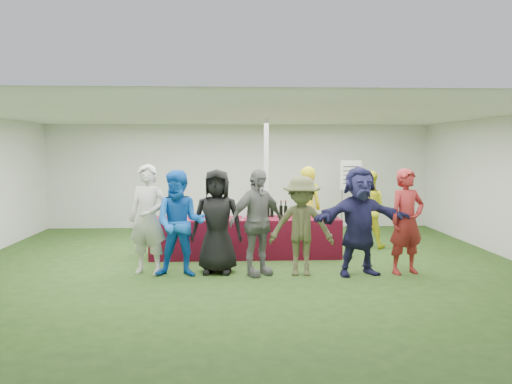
{
  "coord_description": "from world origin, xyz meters",
  "views": [
    {
      "loc": [
        -0.22,
        -9.09,
        2.08
      ],
      "look_at": [
        0.25,
        0.38,
        1.25
      ],
      "focal_mm": 35.0,
      "sensor_mm": 36.0,
      "label": 1
    }
  ],
  "objects_px": {
    "wine_list_sign": "(351,181)",
    "serving_table": "(246,237)",
    "customer_0": "(148,219)",
    "customer_4": "(301,226)",
    "dump_bucket": "(330,214)",
    "customer_3": "(257,222)",
    "customer_6": "(407,221)",
    "customer_1": "(180,224)",
    "staff_pourer": "(306,209)",
    "customer_5": "(359,221)",
    "staff_back": "(367,209)",
    "customer_2": "(217,221)"
  },
  "relations": [
    {
      "from": "customer_4",
      "to": "customer_5",
      "type": "bearing_deg",
      "value": 5.73
    },
    {
      "from": "customer_4",
      "to": "customer_6",
      "type": "relative_size",
      "value": 0.93
    },
    {
      "from": "serving_table",
      "to": "customer_6",
      "type": "height_order",
      "value": "customer_6"
    },
    {
      "from": "staff_pourer",
      "to": "customer_2",
      "type": "height_order",
      "value": "customer_2"
    },
    {
      "from": "wine_list_sign",
      "to": "customer_5",
      "type": "bearing_deg",
      "value": -101.3
    },
    {
      "from": "wine_list_sign",
      "to": "customer_1",
      "type": "relative_size",
      "value": 1.04
    },
    {
      "from": "customer_4",
      "to": "customer_6",
      "type": "distance_m",
      "value": 1.76
    },
    {
      "from": "staff_pourer",
      "to": "customer_1",
      "type": "bearing_deg",
      "value": 32.55
    },
    {
      "from": "customer_1",
      "to": "dump_bucket",
      "type": "bearing_deg",
      "value": 27.54
    },
    {
      "from": "customer_2",
      "to": "customer_4",
      "type": "xyz_separation_m",
      "value": [
        1.39,
        -0.2,
        -0.06
      ]
    },
    {
      "from": "customer_0",
      "to": "customer_4",
      "type": "height_order",
      "value": "customer_0"
    },
    {
      "from": "customer_0",
      "to": "customer_4",
      "type": "distance_m",
      "value": 2.53
    },
    {
      "from": "wine_list_sign",
      "to": "customer_6",
      "type": "bearing_deg",
      "value": -89.04
    },
    {
      "from": "wine_list_sign",
      "to": "customer_6",
      "type": "height_order",
      "value": "wine_list_sign"
    },
    {
      "from": "customer_6",
      "to": "customer_1",
      "type": "bearing_deg",
      "value": 163.74
    },
    {
      "from": "customer_5",
      "to": "customer_6",
      "type": "xyz_separation_m",
      "value": [
        0.81,
        0.04,
        -0.02
      ]
    },
    {
      "from": "serving_table",
      "to": "customer_0",
      "type": "bearing_deg",
      "value": -143.31
    },
    {
      "from": "staff_back",
      "to": "customer_1",
      "type": "xyz_separation_m",
      "value": [
        -3.69,
        -2.24,
        0.06
      ]
    },
    {
      "from": "dump_bucket",
      "to": "customer_2",
      "type": "bearing_deg",
      "value": -154.25
    },
    {
      "from": "serving_table",
      "to": "staff_back",
      "type": "distance_m",
      "value": 2.74
    },
    {
      "from": "customer_2",
      "to": "customer_5",
      "type": "distance_m",
      "value": 2.35
    },
    {
      "from": "dump_bucket",
      "to": "customer_3",
      "type": "xyz_separation_m",
      "value": [
        -1.44,
        -1.18,
        0.04
      ]
    },
    {
      "from": "serving_table",
      "to": "customer_4",
      "type": "distance_m",
      "value": 1.74
    },
    {
      "from": "staff_pourer",
      "to": "staff_back",
      "type": "distance_m",
      "value": 1.38
    },
    {
      "from": "serving_table",
      "to": "dump_bucket",
      "type": "height_order",
      "value": "dump_bucket"
    },
    {
      "from": "dump_bucket",
      "to": "customer_4",
      "type": "relative_size",
      "value": 0.15
    },
    {
      "from": "staff_pourer",
      "to": "customer_0",
      "type": "relative_size",
      "value": 0.94
    },
    {
      "from": "staff_pourer",
      "to": "customer_5",
      "type": "height_order",
      "value": "customer_5"
    },
    {
      "from": "staff_pourer",
      "to": "customer_5",
      "type": "relative_size",
      "value": 0.96
    },
    {
      "from": "wine_list_sign",
      "to": "customer_6",
      "type": "relative_size",
      "value": 1.03
    },
    {
      "from": "customer_1",
      "to": "customer_4",
      "type": "distance_m",
      "value": 1.98
    },
    {
      "from": "serving_table",
      "to": "wine_list_sign",
      "type": "distance_m",
      "value": 3.54
    },
    {
      "from": "customer_2",
      "to": "customer_6",
      "type": "relative_size",
      "value": 0.99
    },
    {
      "from": "dump_bucket",
      "to": "customer_1",
      "type": "bearing_deg",
      "value": -155.8
    },
    {
      "from": "wine_list_sign",
      "to": "customer_2",
      "type": "xyz_separation_m",
      "value": [
        -3.08,
        -3.48,
        -0.45
      ]
    },
    {
      "from": "dump_bucket",
      "to": "customer_4",
      "type": "height_order",
      "value": "customer_4"
    },
    {
      "from": "dump_bucket",
      "to": "customer_5",
      "type": "relative_size",
      "value": 0.14
    },
    {
      "from": "serving_table",
      "to": "staff_back",
      "type": "xyz_separation_m",
      "value": [
        2.58,
        0.81,
        0.44
      ]
    },
    {
      "from": "dump_bucket",
      "to": "customer_0",
      "type": "height_order",
      "value": "customer_0"
    },
    {
      "from": "staff_back",
      "to": "customer_5",
      "type": "distance_m",
      "value": 2.41
    },
    {
      "from": "staff_pourer",
      "to": "customer_1",
      "type": "xyz_separation_m",
      "value": [
        -2.35,
        -1.91,
        0.01
      ]
    },
    {
      "from": "customer_2",
      "to": "wine_list_sign",
      "type": "bearing_deg",
      "value": 54.47
    },
    {
      "from": "serving_table",
      "to": "customer_3",
      "type": "height_order",
      "value": "customer_3"
    },
    {
      "from": "customer_0",
      "to": "customer_3",
      "type": "distance_m",
      "value": 1.8
    },
    {
      "from": "wine_list_sign",
      "to": "staff_back",
      "type": "height_order",
      "value": "wine_list_sign"
    },
    {
      "from": "wine_list_sign",
      "to": "serving_table",
      "type": "bearing_deg",
      "value": -138.81
    },
    {
      "from": "customer_5",
      "to": "customer_2",
      "type": "bearing_deg",
      "value": 164.65
    },
    {
      "from": "staff_pourer",
      "to": "wine_list_sign",
      "type": "bearing_deg",
      "value": -133.46
    },
    {
      "from": "staff_pourer",
      "to": "customer_4",
      "type": "distance_m",
      "value": 1.96
    },
    {
      "from": "customer_2",
      "to": "customer_5",
      "type": "xyz_separation_m",
      "value": [
        2.34,
        -0.24,
        0.03
      ]
    }
  ]
}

